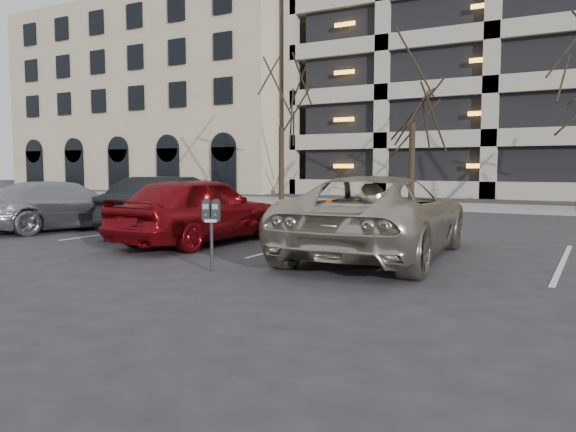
{
  "coord_description": "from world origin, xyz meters",
  "views": [
    {
      "loc": [
        4.83,
        -9.61,
        1.84
      ],
      "look_at": [
        -0.03,
        -0.99,
        0.97
      ],
      "focal_mm": 35.0,
      "sensor_mm": 36.0,
      "label": 1
    }
  ],
  "objects_px": {
    "tree_a": "(281,81)",
    "parking_meter": "(211,217)",
    "suv_silver": "(379,216)",
    "car_silver": "(64,206)",
    "tree_b": "(413,71)",
    "car_red": "(200,209)",
    "car_dark": "(170,205)"
  },
  "relations": [
    {
      "from": "car_silver",
      "to": "suv_silver",
      "type": "bearing_deg",
      "value": -166.93
    },
    {
      "from": "parking_meter",
      "to": "suv_silver",
      "type": "relative_size",
      "value": 0.2
    },
    {
      "from": "car_red",
      "to": "tree_b",
      "type": "bearing_deg",
      "value": -90.24
    },
    {
      "from": "car_red",
      "to": "car_dark",
      "type": "relative_size",
      "value": 1.01
    },
    {
      "from": "tree_b",
      "to": "car_red",
      "type": "distance_m",
      "value": 15.91
    },
    {
      "from": "tree_b",
      "to": "parking_meter",
      "type": "xyz_separation_m",
      "value": [
        1.86,
        -17.76,
        -5.24
      ]
    },
    {
      "from": "car_dark",
      "to": "car_silver",
      "type": "height_order",
      "value": "car_dark"
    },
    {
      "from": "tree_a",
      "to": "parking_meter",
      "type": "height_order",
      "value": "tree_a"
    },
    {
      "from": "tree_a",
      "to": "parking_meter",
      "type": "relative_size",
      "value": 6.96
    },
    {
      "from": "suv_silver",
      "to": "tree_a",
      "type": "bearing_deg",
      "value": -58.0
    },
    {
      "from": "parking_meter",
      "to": "car_silver",
      "type": "distance_m",
      "value": 8.41
    },
    {
      "from": "tree_a",
      "to": "suv_silver",
      "type": "bearing_deg",
      "value": -53.67
    },
    {
      "from": "tree_a",
      "to": "suv_silver",
      "type": "relative_size",
      "value": 1.41
    },
    {
      "from": "suv_silver",
      "to": "car_silver",
      "type": "relative_size",
      "value": 1.26
    },
    {
      "from": "tree_a",
      "to": "tree_b",
      "type": "relative_size",
      "value": 1.01
    },
    {
      "from": "parking_meter",
      "to": "suv_silver",
      "type": "bearing_deg",
      "value": 36.16
    },
    {
      "from": "tree_b",
      "to": "parking_meter",
      "type": "height_order",
      "value": "tree_b"
    },
    {
      "from": "car_silver",
      "to": "car_red",
      "type": "bearing_deg",
      "value": -170.05
    },
    {
      "from": "tree_b",
      "to": "car_silver",
      "type": "distance_m",
      "value": 16.67
    },
    {
      "from": "parking_meter",
      "to": "suv_silver",
      "type": "xyz_separation_m",
      "value": [
        1.98,
        3.02,
        -0.13
      ]
    },
    {
      "from": "suv_silver",
      "to": "car_silver",
      "type": "distance_m",
      "value": 9.77
    },
    {
      "from": "suv_silver",
      "to": "parking_meter",
      "type": "bearing_deg",
      "value": 52.42
    },
    {
      "from": "parking_meter",
      "to": "tree_a",
      "type": "bearing_deg",
      "value": 95.93
    },
    {
      "from": "parking_meter",
      "to": "suv_silver",
      "type": "distance_m",
      "value": 3.61
    },
    {
      "from": "tree_a",
      "to": "car_red",
      "type": "distance_m",
      "value": 17.16
    },
    {
      "from": "suv_silver",
      "to": "car_dark",
      "type": "distance_m",
      "value": 6.68
    },
    {
      "from": "suv_silver",
      "to": "car_dark",
      "type": "relative_size",
      "value": 1.3
    },
    {
      "from": "tree_a",
      "to": "tree_b",
      "type": "height_order",
      "value": "tree_a"
    },
    {
      "from": "tree_a",
      "to": "car_dark",
      "type": "height_order",
      "value": "tree_a"
    },
    {
      "from": "tree_b",
      "to": "car_silver",
      "type": "xyz_separation_m",
      "value": [
        -5.93,
        -14.58,
        -5.49
      ]
    },
    {
      "from": "tree_b",
      "to": "parking_meter",
      "type": "bearing_deg",
      "value": -84.02
    },
    {
      "from": "car_red",
      "to": "suv_silver",
      "type": "bearing_deg",
      "value": -175.12
    }
  ]
}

